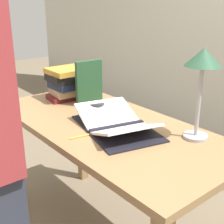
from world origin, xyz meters
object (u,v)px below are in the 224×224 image
pencil (84,136)px  reading_lamp (202,67)px  open_book (116,124)px  coffee_mug (96,110)px  book_stack_tall (70,82)px  book_standing_upright (89,83)px

pencil → reading_lamp: bearing=48.9°
reading_lamp → pencil: size_ratio=2.95×
open_book → reading_lamp: reading_lamp is taller
coffee_mug → book_stack_tall: bearing=169.1°
book_stack_tall → coffee_mug: size_ratio=2.63×
reading_lamp → coffee_mug: reading_lamp is taller
book_standing_upright → reading_lamp: size_ratio=0.64×
book_standing_upright → reading_lamp: reading_lamp is taller
book_standing_upright → pencil: book_standing_upright is taller
reading_lamp → book_stack_tall: bearing=-172.5°
book_standing_upright → open_book: bearing=-11.2°
open_book → reading_lamp: (0.33, 0.22, 0.32)m
book_standing_upright → reading_lamp: 0.78m
open_book → pencil: 0.19m
coffee_mug → pencil: coffee_mug is taller
book_standing_upright → coffee_mug: 0.25m
pencil → coffee_mug: bearing=130.6°
open_book → book_stack_tall: 0.61m
book_stack_tall → pencil: bearing=-26.6°
coffee_mug → reading_lamp: bearing=20.2°
book_stack_tall → coffee_mug: book_stack_tall is taller
open_book → pencil: bearing=-84.0°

